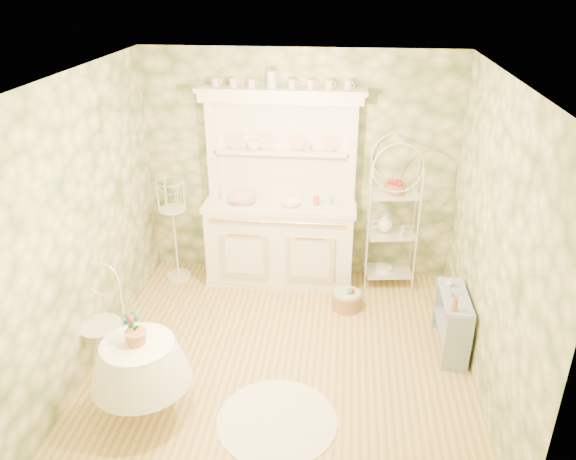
# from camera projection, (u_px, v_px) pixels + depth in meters

# --- Properties ---
(floor) EXTENTS (3.60, 3.60, 0.00)m
(floor) POSITION_uv_depth(u_px,v_px,m) (283.00, 358.00, 5.50)
(floor) COLOR tan
(floor) RESTS_ON ground
(ceiling) EXTENTS (3.60, 3.60, 0.00)m
(ceiling) POSITION_uv_depth(u_px,v_px,m) (281.00, 77.00, 4.35)
(ceiling) COLOR white
(ceiling) RESTS_ON floor
(wall_left) EXTENTS (3.60, 3.60, 0.00)m
(wall_left) POSITION_uv_depth(u_px,v_px,m) (86.00, 225.00, 5.10)
(wall_left) COLOR beige
(wall_left) RESTS_ON floor
(wall_right) EXTENTS (3.60, 3.60, 0.00)m
(wall_right) POSITION_uv_depth(u_px,v_px,m) (493.00, 243.00, 4.76)
(wall_right) COLOR beige
(wall_right) RESTS_ON floor
(wall_back) EXTENTS (3.60, 3.60, 0.00)m
(wall_back) POSITION_uv_depth(u_px,v_px,m) (300.00, 167.00, 6.55)
(wall_back) COLOR beige
(wall_back) RESTS_ON floor
(wall_front) EXTENTS (3.60, 3.60, 0.00)m
(wall_front) POSITION_uv_depth(u_px,v_px,m) (247.00, 364.00, 3.30)
(wall_front) COLOR beige
(wall_front) RESTS_ON floor
(kitchen_dresser) EXTENTS (1.87, 0.61, 2.29)m
(kitchen_dresser) POSITION_uv_depth(u_px,v_px,m) (280.00, 192.00, 6.40)
(kitchen_dresser) COLOR white
(kitchen_dresser) RESTS_ON floor
(bakers_rack) EXTENTS (0.57, 0.44, 1.69)m
(bakers_rack) POSITION_uv_depth(u_px,v_px,m) (392.00, 218.00, 6.47)
(bakers_rack) COLOR white
(bakers_rack) RESTS_ON floor
(side_shelf) EXTENTS (0.34, 0.71, 0.58)m
(side_shelf) POSITION_uv_depth(u_px,v_px,m) (451.00, 324.00, 5.52)
(side_shelf) COLOR #90A3BB
(side_shelf) RESTS_ON floor
(round_table) EXTENTS (0.64, 0.64, 0.64)m
(round_table) POSITION_uv_depth(u_px,v_px,m) (142.00, 382.00, 4.70)
(round_table) COLOR white
(round_table) RESTS_ON floor
(cafe_chair) EXTENTS (0.46, 0.46, 0.97)m
(cafe_chair) POSITION_uv_depth(u_px,v_px,m) (99.00, 322.00, 5.20)
(cafe_chair) COLOR white
(cafe_chair) RESTS_ON floor
(birdcage_stand) EXTENTS (0.38, 0.38, 1.53)m
(birdcage_stand) POSITION_uv_depth(u_px,v_px,m) (173.00, 220.00, 6.60)
(birdcage_stand) COLOR white
(birdcage_stand) RESTS_ON floor
(floor_basket) EXTENTS (0.36, 0.36, 0.20)m
(floor_basket) POSITION_uv_depth(u_px,v_px,m) (347.00, 300.00, 6.26)
(floor_basket) COLOR #A7744F
(floor_basket) RESTS_ON floor
(lace_rug) EXTENTS (1.31, 1.31, 0.01)m
(lace_rug) POSITION_uv_depth(u_px,v_px,m) (277.00, 421.00, 4.73)
(lace_rug) COLOR white
(lace_rug) RESTS_ON floor
(bowl_floral) EXTENTS (0.33, 0.33, 0.08)m
(bowl_floral) POSITION_uv_depth(u_px,v_px,m) (243.00, 202.00, 6.46)
(bowl_floral) COLOR white
(bowl_floral) RESTS_ON kitchen_dresser
(bowl_white) EXTENTS (0.23, 0.23, 0.07)m
(bowl_white) POSITION_uv_depth(u_px,v_px,m) (291.00, 205.00, 6.37)
(bowl_white) COLOR white
(bowl_white) RESTS_ON kitchen_dresser
(cup_left) EXTENTS (0.17, 0.17, 0.11)m
(cup_left) POSITION_uv_depth(u_px,v_px,m) (253.00, 148.00, 6.37)
(cup_left) COLOR white
(cup_left) RESTS_ON kitchen_dresser
(cup_right) EXTENTS (0.10, 0.10, 0.09)m
(cup_right) POSITION_uv_depth(u_px,v_px,m) (308.00, 149.00, 6.31)
(cup_right) COLOR white
(cup_right) RESTS_ON kitchen_dresser
(potted_geranium) EXTENTS (0.16, 0.12, 0.28)m
(potted_geranium) POSITION_uv_depth(u_px,v_px,m) (133.00, 327.00, 4.50)
(potted_geranium) COLOR #3F7238
(potted_geranium) RESTS_ON round_table
(bottle_amber) EXTENTS (0.08, 0.08, 0.16)m
(bottle_amber) POSITION_uv_depth(u_px,v_px,m) (455.00, 304.00, 5.12)
(bottle_amber) COLOR #C56534
(bottle_amber) RESTS_ON side_shelf
(bottle_blue) EXTENTS (0.07, 0.07, 0.11)m
(bottle_blue) POSITION_uv_depth(u_px,v_px,m) (449.00, 292.00, 5.37)
(bottle_blue) COLOR #9AB3C7
(bottle_blue) RESTS_ON side_shelf
(bottle_glass) EXTENTS (0.07, 0.07, 0.09)m
(bottle_glass) POSITION_uv_depth(u_px,v_px,m) (450.00, 283.00, 5.53)
(bottle_glass) COLOR silver
(bottle_glass) RESTS_ON side_shelf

